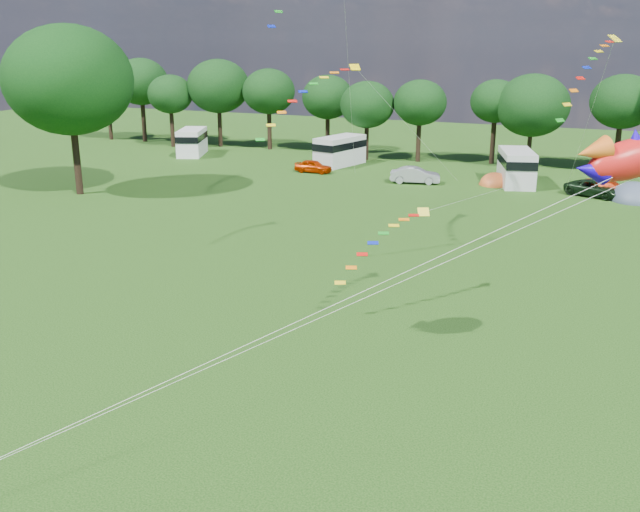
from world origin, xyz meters
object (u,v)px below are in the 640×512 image
at_px(campervan_c, 516,166).
at_px(car_d, 595,189).
at_px(tent_greyblue, 634,200).
at_px(tent_orange, 494,185).
at_px(car_c, 611,189).
at_px(big_tree, 69,80).
at_px(fish_kite, 624,159).
at_px(car_a, 313,166).
at_px(campervan_a, 192,141).
at_px(car_b, 415,175).
at_px(campervan_b, 340,150).

bearing_deg(campervan_c, car_d, -126.94).
bearing_deg(car_d, tent_greyblue, -75.65).
distance_m(tent_orange, tent_greyblue, 11.28).
xyz_separation_m(tent_orange, tent_greyblue, (11.13, -1.81, -0.00)).
xyz_separation_m(car_c, tent_orange, (-9.39, 1.15, -0.59)).
bearing_deg(big_tree, fish_kite, -26.02).
xyz_separation_m(big_tree, car_a, (13.59, 16.27, -8.41)).
relative_size(car_d, campervan_a, 0.76).
bearing_deg(car_c, fish_kite, -168.48).
bearing_deg(campervan_a, car_c, -118.35).
bearing_deg(tent_greyblue, car_b, -179.32).
bearing_deg(car_b, car_a, 71.02).
height_order(car_b, fish_kite, fish_kite).
bearing_deg(tent_orange, car_c, -6.98).
bearing_deg(campervan_c, tent_orange, 102.51).
relative_size(big_tree, campervan_a, 2.15).
bearing_deg(tent_orange, campervan_a, 173.87).
xyz_separation_m(car_d, campervan_b, (-24.16, 5.40, 0.90)).
relative_size(car_c, tent_greyblue, 0.97).
xyz_separation_m(car_a, campervan_c, (18.37, 1.78, 0.99)).
distance_m(car_b, campervan_a, 27.13).
bearing_deg(tent_orange, car_d, -10.48).
bearing_deg(fish_kite, car_a, 89.71).
relative_size(car_b, tent_orange, 1.36).
bearing_deg(car_c, campervan_c, 85.59).
bearing_deg(car_d, campervan_c, 89.93).
relative_size(campervan_b, campervan_c, 0.96).
xyz_separation_m(campervan_a, tent_orange, (33.07, -3.55, -1.47)).
distance_m(campervan_c, tent_orange, 2.41).
xyz_separation_m(car_b, campervan_b, (-9.46, 5.90, 0.83)).
bearing_deg(campervan_b, tent_greyblue, -88.00).
distance_m(car_b, tent_orange, 6.87).
xyz_separation_m(car_c, campervan_c, (-7.80, 2.05, 0.98)).
distance_m(campervan_b, tent_greyblue, 27.76).
xyz_separation_m(car_a, tent_greyblue, (27.90, -0.93, -0.58)).
relative_size(car_c, campervan_b, 0.65).
relative_size(car_c, campervan_a, 0.66).
height_order(car_a, tent_greyblue, tent_greyblue).
height_order(campervan_a, campervan_c, campervan_c).
bearing_deg(big_tree, car_a, 50.12).
height_order(big_tree, car_d, big_tree).
bearing_deg(fish_kite, car_b, 78.51).
xyz_separation_m(car_a, car_d, (24.94, -0.63, 0.04)).
bearing_deg(car_b, campervan_a, 65.51).
height_order(car_a, car_d, car_d).
bearing_deg(tent_greyblue, fish_kite, -91.58).
xyz_separation_m(tent_orange, fish_kite, (10.16, -36.93, 8.46)).
distance_m(car_a, tent_orange, 16.80).
bearing_deg(big_tree, tent_greyblue, 20.29).
bearing_deg(car_b, campervan_c, -82.94).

